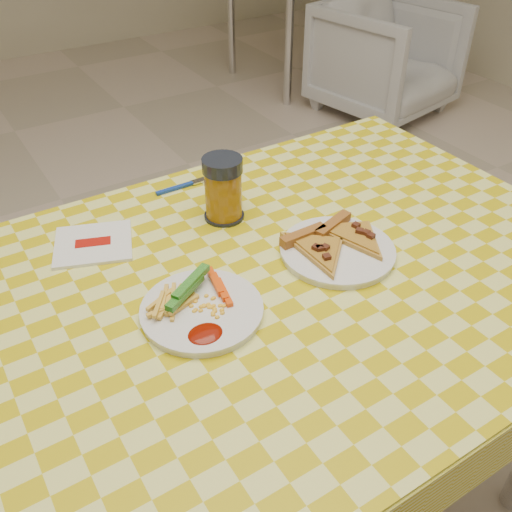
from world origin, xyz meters
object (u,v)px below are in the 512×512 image
object	(u,v)px
table	(271,306)
bg_chair	(387,53)
drink_glass	(223,189)
plate_left	(202,311)
plate_right	(337,252)

from	to	relation	value
table	bg_chair	size ratio (longest dim) A/B	1.83
table	drink_glass	xyz separation A→B (m)	(0.02, 0.21, 0.14)
table	drink_glass	world-z (taller)	drink_glass
drink_glass	bg_chair	size ratio (longest dim) A/B	0.19
plate_left	bg_chair	distance (m)	2.82
table	bg_chair	xyz separation A→B (m)	(1.99, 1.77, -0.33)
drink_glass	plate_right	bearing A→B (deg)	-62.70
table	bg_chair	distance (m)	2.68
plate_left	drink_glass	size ratio (longest dim) A/B	1.50
drink_glass	bg_chair	xyz separation A→B (m)	(1.96, 1.56, -0.47)
plate_left	drink_glass	bearing A→B (deg)	53.17
table	plate_left	world-z (taller)	plate_left
bg_chair	table	bearing A→B (deg)	-148.98
plate_left	drink_glass	world-z (taller)	drink_glass
plate_right	bg_chair	xyz separation A→B (m)	(1.84, 1.78, -0.41)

